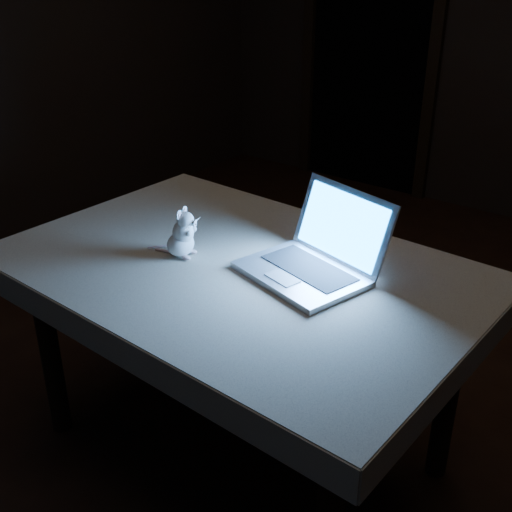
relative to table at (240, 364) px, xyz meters
The scene contains 6 objects.
floor 0.48m from the table, 79.09° to the left, with size 5.00×5.00×0.00m, color black.
doorway 3.06m from the table, 110.52° to the left, with size 1.06×0.36×2.13m, color black, non-canonical shape.
table is the anchor object (origin of this frame).
tablecloth 0.35m from the table, 150.73° to the left, with size 1.51×1.00×0.10m, color beige, non-canonical shape.
laptop 0.55m from the table, 14.76° to the left, with size 0.37×0.32×0.25m, color silver, non-canonical shape.
plush_mouse 0.51m from the table, 162.50° to the right, with size 0.12×0.12×0.16m, color white, non-canonical shape.
Camera 1 is at (1.08, -1.69, 1.70)m, focal length 45.00 mm.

